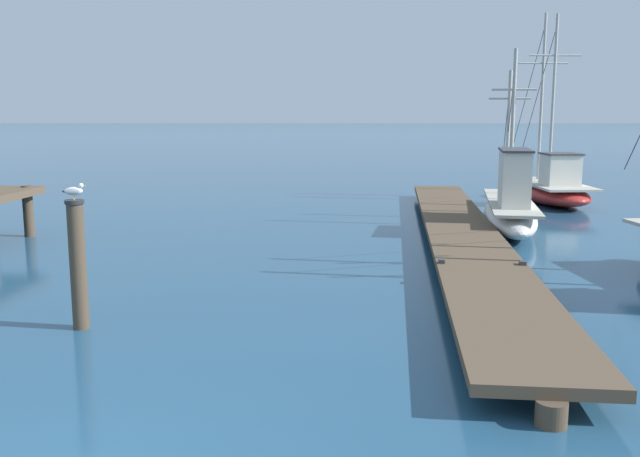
{
  "coord_description": "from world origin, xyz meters",
  "views": [
    {
      "loc": [
        2.61,
        -5.39,
        3.47
      ],
      "look_at": [
        2.4,
        6.91,
        1.4
      ],
      "focal_mm": 39.15,
      "sensor_mm": 36.0,
      "label": 1
    }
  ],
  "objects_px": {
    "fishing_boat_1": "(511,206)",
    "mooring_piling": "(78,263)",
    "perched_seagull": "(73,191)",
    "fishing_boat_2": "(552,188)"
  },
  "relations": [
    {
      "from": "fishing_boat_1",
      "to": "mooring_piling",
      "type": "xyz_separation_m",
      "value": [
        -9.32,
        -9.63,
        0.36
      ]
    },
    {
      "from": "fishing_boat_2",
      "to": "mooring_piling",
      "type": "xyz_separation_m",
      "value": [
        -12.41,
        -15.65,
        0.48
      ]
    },
    {
      "from": "fishing_boat_2",
      "to": "mooring_piling",
      "type": "distance_m",
      "value": 19.98
    },
    {
      "from": "fishing_boat_1",
      "to": "perched_seagull",
      "type": "xyz_separation_m",
      "value": [
        -9.33,
        -9.63,
        1.52
      ]
    },
    {
      "from": "fishing_boat_2",
      "to": "mooring_piling",
      "type": "height_order",
      "value": "fishing_boat_2"
    },
    {
      "from": "fishing_boat_1",
      "to": "mooring_piling",
      "type": "bearing_deg",
      "value": -134.08
    },
    {
      "from": "fishing_boat_1",
      "to": "fishing_boat_2",
      "type": "relative_size",
      "value": 0.97
    },
    {
      "from": "perched_seagull",
      "to": "fishing_boat_1",
      "type": "bearing_deg",
      "value": 45.91
    },
    {
      "from": "mooring_piling",
      "to": "perched_seagull",
      "type": "relative_size",
      "value": 5.52
    },
    {
      "from": "fishing_boat_1",
      "to": "fishing_boat_2",
      "type": "xyz_separation_m",
      "value": [
        3.09,
        6.03,
        -0.12
      ]
    }
  ]
}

